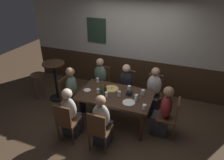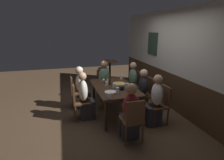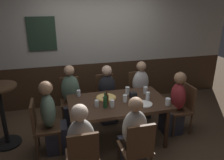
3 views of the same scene
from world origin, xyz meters
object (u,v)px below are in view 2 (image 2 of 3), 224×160
at_px(plate_white_large, 110,92).
at_px(chair_head_west, 103,82).
at_px(person_mid_far, 141,94).
at_px(highball_clear, 114,86).
at_px(person_mid_near, 85,99).
at_px(chair_left_far, 136,85).
at_px(person_head_east, 130,115).
at_px(pint_glass_pale, 121,77).
at_px(person_left_far, 131,85).
at_px(beer_glass_half, 107,81).
at_px(chair_mid_far, 147,92).
at_px(beer_bottle_brown, 110,81).
at_px(beer_bottle_green, 106,80).
at_px(chair_right_far, 161,103).
at_px(tumbler_short, 130,91).
at_px(dining_table, 114,90).
at_px(pizza, 119,84).
at_px(person_right_far, 154,104).
at_px(plate_white_small, 105,80).
at_px(chair_head_east, 133,118).
at_px(chair_left_near, 76,90).
at_px(pint_glass_amber, 118,91).
at_px(person_head_west, 105,83).
at_px(beer_glass_tall, 107,84).
at_px(condiment_caddy, 121,88).
at_px(person_left_near, 82,90).
at_px(side_bar_table, 110,73).
at_px(tumbler_water, 127,86).
at_px(bar_stool, 103,72).
at_px(chair_mid_near, 78,99).

bearing_deg(plate_white_large, chair_head_west, 172.55).
height_order(person_mid_far, highball_clear, person_mid_far).
bearing_deg(person_mid_near, chair_left_far, 113.57).
xyz_separation_m(person_head_east, pint_glass_pale, (-1.65, 0.37, 0.30)).
xyz_separation_m(person_head_east, plate_white_large, (-0.69, -0.21, 0.26)).
relative_size(person_left_far, person_mid_near, 1.03).
xyz_separation_m(chair_head_west, beer_glass_half, (0.85, -0.09, 0.29)).
xyz_separation_m(chair_mid_far, chair_head_west, (-1.21, -0.89, 0.00)).
relative_size(highball_clear, beer_bottle_brown, 0.51).
bearing_deg(beer_bottle_green, highball_clear, 17.74).
xyz_separation_m(person_mid_near, beer_glass_half, (-0.37, 0.64, 0.30)).
xyz_separation_m(chair_right_far, tumbler_short, (-0.14, -0.69, 0.29)).
xyz_separation_m(chair_mid_far, pint_glass_pale, (-0.59, -0.51, 0.29)).
relative_size(dining_table, pizza, 4.78).
bearing_deg(person_right_far, beer_glass_half, -142.82).
bearing_deg(pint_glass_pale, dining_table, -32.29).
relative_size(highball_clear, plate_white_small, 0.74).
bearing_deg(chair_head_east, plate_white_large, -166.29).
height_order(chair_head_west, chair_left_near, same).
bearing_deg(person_head_east, pint_glass_amber, -172.51).
height_order(person_head_west, plate_white_small, person_head_west).
height_order(person_mid_near, person_right_far, person_right_far).
xyz_separation_m(beer_glass_half, beer_bottle_brown, (0.16, 0.02, 0.05)).
distance_m(chair_left_far, tumbler_short, 1.47).
height_order(person_left_far, pint_glass_amber, person_left_far).
bearing_deg(highball_clear, person_left_far, 136.27).
height_order(beer_glass_tall, condiment_caddy, beer_glass_tall).
height_order(chair_head_west, tumbler_short, chair_head_west).
distance_m(chair_left_far, pint_glass_amber, 1.56).
xyz_separation_m(person_head_west, person_left_far, (0.35, 0.73, -0.01)).
bearing_deg(beer_glass_half, person_mid_near, -60.00).
bearing_deg(person_right_far, person_head_east, -64.26).
bearing_deg(person_left_far, chair_right_far, 6.54).
xyz_separation_m(pint_glass_pale, pint_glass_amber, (1.08, -0.45, 0.01)).
relative_size(dining_table, plate_white_large, 6.16).
height_order(person_left_near, condiment_caddy, person_left_near).
bearing_deg(chair_head_west, tumbler_short, 6.24).
relative_size(chair_mid_far, side_bar_table, 0.84).
xyz_separation_m(person_mid_far, plate_white_small, (-0.65, -0.79, 0.27)).
distance_m(tumbler_water, bar_stool, 2.52).
bearing_deg(pint_glass_pale, person_mid_near, -61.64).
bearing_deg(chair_mid_near, person_mid_near, 90.00).
xyz_separation_m(pizza, pint_glass_amber, (0.64, -0.25, 0.05)).
bearing_deg(tumbler_water, beer_glass_tall, -133.63).
bearing_deg(person_left_near, highball_clear, 40.21).
height_order(person_mid_far, pint_glass_amber, person_mid_far).
bearing_deg(pizza, chair_mid_near, -81.42).
bearing_deg(chair_head_west, chair_mid_far, 36.14).
bearing_deg(person_right_far, chair_head_east, -54.79).
relative_size(chair_left_near, tumbler_water, 6.69).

